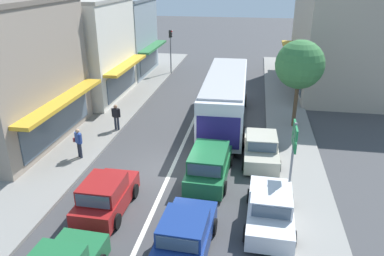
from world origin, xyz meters
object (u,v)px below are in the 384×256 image
object	(u,v)px
sedan_adjacent_lane_lead	(184,237)
street_tree_right	(300,65)
wagon_queue_far_back	(209,164)
pedestrian_with_handbag_near	(79,141)
parked_sedan_kerb_second	(261,148)
city_bus	(225,95)
directional_road_sign	(294,143)
hatchback_adjacent_lane_trail	(106,196)
traffic_light_downstreet	(171,45)
pedestrian_browsing_midblock	(116,116)
parked_sedan_kerb_front	(270,209)

from	to	relation	value
sedan_adjacent_lane_lead	street_tree_right	bearing A→B (deg)	69.46
wagon_queue_far_back	pedestrian_with_handbag_near	distance (m)	7.05
parked_sedan_kerb_second	street_tree_right	size ratio (longest dim) A/B	0.76
sedan_adjacent_lane_lead	city_bus	bearing A→B (deg)	88.66
directional_road_sign	hatchback_adjacent_lane_trail	bearing A→B (deg)	-163.88
traffic_light_downstreet	pedestrian_with_handbag_near	world-z (taller)	traffic_light_downstreet
hatchback_adjacent_lane_trail	pedestrian_browsing_midblock	distance (m)	8.47
hatchback_adjacent_lane_trail	traffic_light_downstreet	size ratio (longest dim) A/B	0.88
street_tree_right	directional_road_sign	bearing A→B (deg)	-95.84
hatchback_adjacent_lane_trail	wagon_queue_far_back	xyz separation A→B (m)	(3.87, 3.40, 0.04)
parked_sedan_kerb_front	pedestrian_with_handbag_near	bearing A→B (deg)	158.48
wagon_queue_far_back	pedestrian_browsing_midblock	bearing A→B (deg)	143.74
hatchback_adjacent_lane_trail	parked_sedan_kerb_second	size ratio (longest dim) A/B	0.87
parked_sedan_kerb_second	parked_sedan_kerb_front	bearing A→B (deg)	-86.24
parked_sedan_kerb_second	street_tree_right	world-z (taller)	street_tree_right
pedestrian_browsing_midblock	hatchback_adjacent_lane_trail	bearing A→B (deg)	-72.74
hatchback_adjacent_lane_trail	sedan_adjacent_lane_lead	xyz separation A→B (m)	(3.65, -1.96, -0.05)
city_bus	sedan_adjacent_lane_lead	xyz separation A→B (m)	(-0.30, -12.73, -1.22)
pedestrian_browsing_midblock	sedan_adjacent_lane_lead	bearing A→B (deg)	-58.44
parked_sedan_kerb_front	directional_road_sign	world-z (taller)	directional_road_sign
street_tree_right	pedestrian_with_handbag_near	xyz separation A→B (m)	(-11.51, -6.48, -3.01)
wagon_queue_far_back	pedestrian_with_handbag_near	bearing A→B (deg)	173.76
hatchback_adjacent_lane_trail	sedan_adjacent_lane_lead	world-z (taller)	hatchback_adjacent_lane_trail
parked_sedan_kerb_second	directional_road_sign	size ratio (longest dim) A/B	1.18
directional_road_sign	pedestrian_with_handbag_near	world-z (taller)	directional_road_sign
city_bus	sedan_adjacent_lane_lead	world-z (taller)	city_bus
traffic_light_downstreet	pedestrian_with_handbag_near	size ratio (longest dim) A/B	2.58
pedestrian_with_handbag_near	pedestrian_browsing_midblock	distance (m)	3.96
city_bus	parked_sedan_kerb_second	size ratio (longest dim) A/B	2.57
city_bus	pedestrian_with_handbag_near	size ratio (longest dim) A/B	6.69
sedan_adjacent_lane_lead	parked_sedan_kerb_front	size ratio (longest dim) A/B	1.01
hatchback_adjacent_lane_trail	street_tree_right	world-z (taller)	street_tree_right
pedestrian_browsing_midblock	wagon_queue_far_back	bearing A→B (deg)	-36.26
directional_road_sign	pedestrian_with_handbag_near	size ratio (longest dim) A/B	2.21
hatchback_adjacent_lane_trail	pedestrian_with_handbag_near	distance (m)	5.22
pedestrian_with_handbag_near	traffic_light_downstreet	bearing A→B (deg)	87.53
sedan_adjacent_lane_lead	parked_sedan_kerb_front	bearing A→B (deg)	36.97
parked_sedan_kerb_front	traffic_light_downstreet	xyz separation A→B (m)	(-8.99, 22.42, 2.19)
sedan_adjacent_lane_lead	pedestrian_browsing_midblock	bearing A→B (deg)	121.56
street_tree_right	city_bus	bearing A→B (deg)	178.36
hatchback_adjacent_lane_trail	street_tree_right	size ratio (longest dim) A/B	0.67
wagon_queue_far_back	parked_sedan_kerb_second	xyz separation A→B (m)	(2.43, 2.37, -0.08)
sedan_adjacent_lane_lead	hatchback_adjacent_lane_trail	bearing A→B (deg)	151.81
parked_sedan_kerb_front	street_tree_right	distance (m)	11.02
wagon_queue_far_back	street_tree_right	distance (m)	9.16
city_bus	parked_sedan_kerb_second	distance (m)	5.66
hatchback_adjacent_lane_trail	parked_sedan_kerb_second	world-z (taller)	hatchback_adjacent_lane_trail
parked_sedan_kerb_front	directional_road_sign	xyz separation A→B (m)	(0.85, 1.87, 2.04)
sedan_adjacent_lane_lead	pedestrian_with_handbag_near	bearing A→B (deg)	137.93
street_tree_right	pedestrian_browsing_midblock	xyz separation A→B (m)	(-10.89, -2.56, -3.01)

